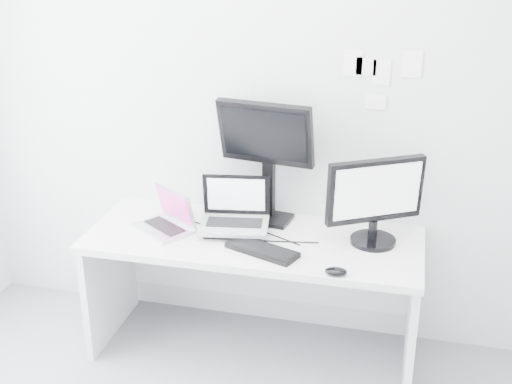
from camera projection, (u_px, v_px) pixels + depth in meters
back_wall at (268, 108)px, 3.65m from camera, size 3.60×0.00×3.60m
desk at (253, 295)px, 3.71m from camera, size 1.80×0.70×0.73m
macbook at (162, 211)px, 3.60m from camera, size 0.39×0.37×0.24m
speaker at (221, 201)px, 3.81m from camera, size 0.10×0.10×0.16m
dell_laptop at (234, 207)px, 3.56m from camera, size 0.41×0.34×0.31m
rear_monitor at (267, 160)px, 3.63m from camera, size 0.55×0.27×0.72m
samsung_monitor at (376, 201)px, 3.41m from camera, size 0.57×0.47×0.48m
keyboard at (262, 250)px, 3.40m from camera, size 0.41×0.27×0.03m
mouse at (336, 271)px, 3.18m from camera, size 0.11×0.08×0.04m
wall_note_0 at (353, 63)px, 3.44m from camera, size 0.10×0.00×0.14m
wall_note_1 at (382, 72)px, 3.43m from camera, size 0.09×0.00×0.13m
wall_note_2 at (412, 64)px, 3.37m from camera, size 0.10×0.00×0.14m
wall_note_3 at (376, 102)px, 3.49m from camera, size 0.11×0.00×0.08m
wall_note_4 at (366, 66)px, 3.43m from camera, size 0.11×0.00×0.09m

